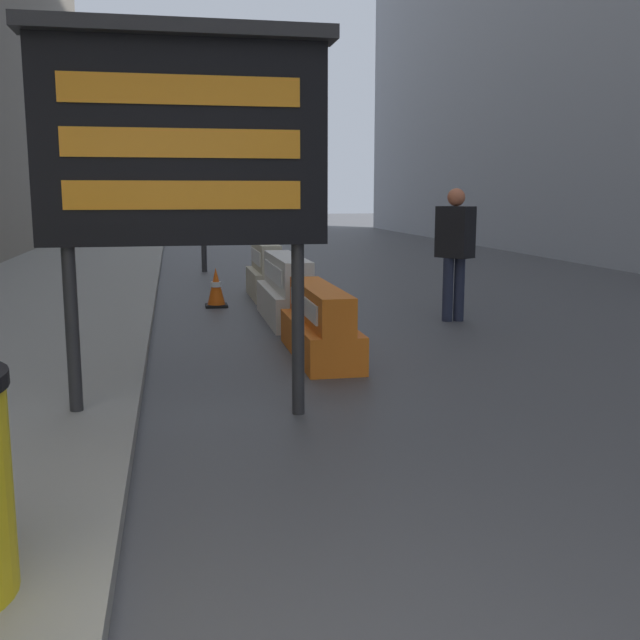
{
  "coord_description": "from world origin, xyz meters",
  "views": [
    {
      "loc": [
        0.31,
        -1.63,
        1.75
      ],
      "look_at": [
        1.94,
        6.72,
        0.29
      ],
      "focal_mm": 42.0,
      "sensor_mm": 36.0,
      "label": 1
    }
  ],
  "objects_px": {
    "message_board": "(183,141)",
    "pedestrian_worker": "(272,231)",
    "jersey_barrier_orange_near": "(320,326)",
    "jersey_barrier_cream": "(266,273)",
    "jersey_barrier_white": "(287,292)",
    "traffic_cone_near": "(216,288)",
    "pedestrian_passerby": "(455,243)",
    "traffic_light_near_curb": "(201,124)"
  },
  "relations": [
    {
      "from": "message_board",
      "to": "pedestrian_passerby",
      "type": "xyz_separation_m",
      "value": [
        3.65,
        3.92,
        -1.05
      ]
    },
    {
      "from": "message_board",
      "to": "traffic_light_near_curb",
      "type": "xyz_separation_m",
      "value": [
        0.57,
        11.01,
        1.07
      ]
    },
    {
      "from": "jersey_barrier_cream",
      "to": "message_board",
      "type": "bearing_deg",
      "value": -101.89
    },
    {
      "from": "jersey_barrier_orange_near",
      "to": "pedestrian_worker",
      "type": "distance_m",
      "value": 6.67
    },
    {
      "from": "jersey_barrier_cream",
      "to": "pedestrian_passerby",
      "type": "relative_size",
      "value": 0.89
    },
    {
      "from": "pedestrian_worker",
      "to": "pedestrian_passerby",
      "type": "distance_m",
      "value": 5.1
    },
    {
      "from": "traffic_cone_near",
      "to": "pedestrian_worker",
      "type": "xyz_separation_m",
      "value": [
        1.25,
        2.83,
        0.72
      ]
    },
    {
      "from": "pedestrian_passerby",
      "to": "traffic_light_near_curb",
      "type": "bearing_deg",
      "value": -11.72
    },
    {
      "from": "traffic_light_near_curb",
      "to": "jersey_barrier_white",
      "type": "bearing_deg",
      "value": -82.73
    },
    {
      "from": "jersey_barrier_orange_near",
      "to": "jersey_barrier_cream",
      "type": "xyz_separation_m",
      "value": [
        0.0,
        4.71,
        0.07
      ]
    },
    {
      "from": "traffic_cone_near",
      "to": "pedestrian_passerby",
      "type": "relative_size",
      "value": 0.34
    },
    {
      "from": "message_board",
      "to": "pedestrian_worker",
      "type": "relative_size",
      "value": 1.7
    },
    {
      "from": "pedestrian_worker",
      "to": "pedestrian_passerby",
      "type": "height_order",
      "value": "pedestrian_passerby"
    },
    {
      "from": "jersey_barrier_orange_near",
      "to": "pedestrian_worker",
      "type": "xyz_separation_m",
      "value": [
        0.37,
        6.63,
        0.68
      ]
    },
    {
      "from": "traffic_light_near_curb",
      "to": "jersey_barrier_orange_near",
      "type": "bearing_deg",
      "value": -84.61
    },
    {
      "from": "traffic_light_near_curb",
      "to": "message_board",
      "type": "bearing_deg",
      "value": -92.98
    },
    {
      "from": "message_board",
      "to": "jersey_barrier_white",
      "type": "bearing_deg",
      "value": 72.02
    },
    {
      "from": "pedestrian_passerby",
      "to": "jersey_barrier_white",
      "type": "bearing_deg",
      "value": 43.21
    },
    {
      "from": "jersey_barrier_white",
      "to": "pedestrian_passerby",
      "type": "distance_m",
      "value": 2.38
    },
    {
      "from": "jersey_barrier_orange_near",
      "to": "jersey_barrier_cream",
      "type": "distance_m",
      "value": 4.71
    },
    {
      "from": "message_board",
      "to": "jersey_barrier_orange_near",
      "type": "bearing_deg",
      "value": 55.07
    },
    {
      "from": "pedestrian_worker",
      "to": "jersey_barrier_white",
      "type": "bearing_deg",
      "value": 58.76
    },
    {
      "from": "jersey_barrier_orange_near",
      "to": "pedestrian_passerby",
      "type": "relative_size",
      "value": 1.08
    },
    {
      "from": "message_board",
      "to": "jersey_barrier_orange_near",
      "type": "relative_size",
      "value": 1.5
    },
    {
      "from": "jersey_barrier_cream",
      "to": "traffic_cone_near",
      "type": "relative_size",
      "value": 2.66
    },
    {
      "from": "message_board",
      "to": "pedestrian_worker",
      "type": "xyz_separation_m",
      "value": [
        1.79,
        8.66,
        -1.1
      ]
    },
    {
      "from": "jersey_barrier_orange_near",
      "to": "jersey_barrier_cream",
      "type": "height_order",
      "value": "jersey_barrier_cream"
    },
    {
      "from": "jersey_barrier_white",
      "to": "pedestrian_worker",
      "type": "distance_m",
      "value": 4.35
    },
    {
      "from": "jersey_barrier_cream",
      "to": "traffic_cone_near",
      "type": "bearing_deg",
      "value": -134.02
    },
    {
      "from": "message_board",
      "to": "traffic_cone_near",
      "type": "xyz_separation_m",
      "value": [
        0.53,
        5.83,
        -1.82
      ]
    },
    {
      "from": "traffic_cone_near",
      "to": "pedestrian_passerby",
      "type": "xyz_separation_m",
      "value": [
        3.12,
        -1.91,
        0.77
      ]
    },
    {
      "from": "jersey_barrier_cream",
      "to": "traffic_cone_near",
      "type": "height_order",
      "value": "jersey_barrier_cream"
    },
    {
      "from": "jersey_barrier_orange_near",
      "to": "jersey_barrier_white",
      "type": "distance_m",
      "value": 2.34
    },
    {
      "from": "message_board",
      "to": "pedestrian_worker",
      "type": "height_order",
      "value": "message_board"
    },
    {
      "from": "jersey_barrier_orange_near",
      "to": "jersey_barrier_white",
      "type": "relative_size",
      "value": 0.92
    },
    {
      "from": "traffic_light_near_curb",
      "to": "pedestrian_worker",
      "type": "bearing_deg",
      "value": -62.67
    },
    {
      "from": "pedestrian_worker",
      "to": "traffic_cone_near",
      "type": "bearing_deg",
      "value": 39.78
    },
    {
      "from": "jersey_barrier_white",
      "to": "pedestrian_worker",
      "type": "relative_size",
      "value": 1.23
    },
    {
      "from": "jersey_barrier_cream",
      "to": "traffic_light_near_curb",
      "type": "bearing_deg",
      "value": 101.22
    },
    {
      "from": "jersey_barrier_white",
      "to": "traffic_cone_near",
      "type": "relative_size",
      "value": 3.52
    },
    {
      "from": "pedestrian_passerby",
      "to": "jersey_barrier_cream",
      "type": "bearing_deg",
      "value": 3.12
    },
    {
      "from": "jersey_barrier_white",
      "to": "pedestrian_passerby",
      "type": "xyz_separation_m",
      "value": [
        2.23,
        -0.46,
        0.67
      ]
    }
  ]
}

